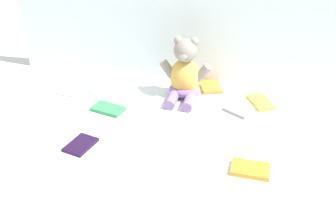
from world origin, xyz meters
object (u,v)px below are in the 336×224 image
Objects in this scene: book_case_2 at (250,169)px; book_case_0 at (210,87)px; teddy_bear at (185,76)px; book_case_6 at (70,90)px; book_case_3 at (108,109)px; book_case_5 at (81,145)px; book_case_1 at (238,110)px; book_case_4 at (261,102)px; book_case_7 at (101,94)px.

book_case_0 is at bearing 22.46° from book_case_2.
teddy_bear is 0.54m from book_case_6.
book_case_0 is at bearing 140.38° from book_case_3.
book_case_5 is 0.44m from book_case_6.
teddy_bear is 0.36m from book_case_3.
book_case_1 is 0.93× the size of book_case_5.
teddy_bear is 2.04× the size of book_case_4.
book_case_7 is (-0.68, 0.42, -0.00)m from book_case_2.
book_case_2 reaches higher than book_case_1.
teddy_bear reaches higher than book_case_7.
book_case_3 is at bearing -78.95° from book_case_5.
book_case_6 is (-0.21, 0.39, -0.00)m from book_case_5.
book_case_0 is 0.61m from book_case_2.
teddy_bear is at bearing -168.95° from book_case_6.
book_case_0 is 0.49m from book_case_3.
book_case_3 is 0.97× the size of book_case_7.
book_case_4 is (0.34, 0.00, -0.10)m from teddy_bear.
book_case_4 is at bearing -42.99° from book_case_7.
book_case_2 reaches higher than book_case_3.
teddy_bear reaches higher than book_case_4.
book_case_3 reaches higher than book_case_7.
book_case_4 is 1.13× the size of book_case_5.
book_case_7 is (-0.37, -0.06, -0.10)m from teddy_bear.
book_case_3 reaches higher than book_case_4.
book_case_3 is at bearing 67.82° from book_case_2.
book_case_1 and book_case_4 have the same top height.
book_case_4 is (0.23, -0.10, -0.00)m from book_case_0.
book_case_0 is 0.90× the size of book_case_4.
book_case_7 is (-0.06, 0.39, -0.00)m from book_case_5.
book_case_5 is at bearing 10.98° from book_case_3.
teddy_bear is at bearing -76.70° from book_case_1.
book_case_3 is 0.26m from book_case_6.
book_case_5 is (-0.02, -0.26, -0.00)m from book_case_3.
book_case_5 is (-0.62, 0.02, -0.00)m from book_case_2.
book_case_2 is 0.62m from book_case_5.
book_case_5 is (-0.42, -0.55, -0.00)m from book_case_0.
book_case_5 is at bearing 33.38° from book_case_0.
book_case_4 reaches higher than book_case_7.
book_case_5 is (-0.65, -0.45, -0.00)m from book_case_4.
book_case_1 is 0.62m from book_case_7.
book_case_6 is (-0.86, -0.06, -0.00)m from book_case_4.
book_case_6 is at bearing -5.17° from book_case_0.
book_case_6 is (-0.23, 0.13, -0.00)m from book_case_3.
book_case_4 is 1.30× the size of book_case_6.
book_case_6 is at bearing -59.97° from book_case_1.
book_case_1 is (0.25, -0.08, -0.10)m from teddy_bear.
book_case_1 is at bearing -50.36° from book_case_7.
book_case_7 is (-0.08, 0.13, -0.00)m from book_case_3.
book_case_4 reaches higher than book_case_5.
book_case_5 is 1.15× the size of book_case_6.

